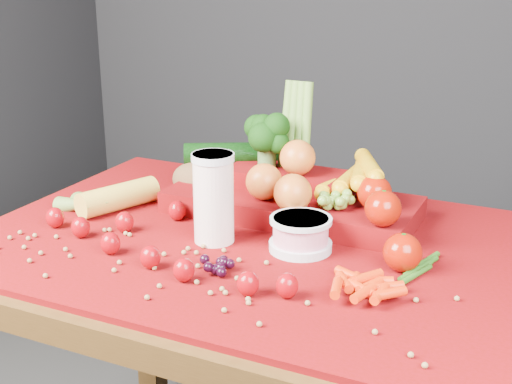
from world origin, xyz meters
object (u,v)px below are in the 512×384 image
at_px(milk_glass, 214,195).
at_px(table, 252,288).
at_px(produce_mound, 299,188).
at_px(yogurt_bowl, 301,233).

bearing_deg(milk_glass, table, 36.62).
bearing_deg(produce_mound, yogurt_bowl, -66.40).
distance_m(table, yogurt_bowl, 0.18).
distance_m(table, milk_glass, 0.21).
distance_m(milk_glass, yogurt_bowl, 0.18).
bearing_deg(yogurt_bowl, produce_mound, 113.60).
relative_size(table, milk_glass, 6.33).
bearing_deg(produce_mound, table, -101.54).
xyz_separation_m(yogurt_bowl, produce_mound, (-0.07, 0.17, 0.02)).
relative_size(table, produce_mound, 1.83).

